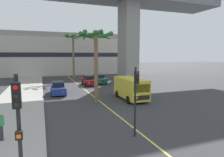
{
  "coord_description": "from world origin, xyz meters",
  "views": [
    {
      "loc": [
        -5.68,
        -1.41,
        4.89
      ],
      "look_at": [
        0.0,
        14.0,
        2.87
      ],
      "focal_mm": 30.86,
      "sensor_mm": 36.0,
      "label": 1
    }
  ],
  "objects_px": {
    "traffic_light_left_sidewalk_corner": "(19,124)",
    "pedestrian_near_crosswalk": "(1,126)",
    "car_queue_second": "(58,88)",
    "traffic_light_median_near": "(136,92)",
    "palm_tree_near_median": "(96,46)",
    "car_queue_front": "(99,79)",
    "car_queue_third": "(89,81)",
    "delivery_van": "(131,88)",
    "palm_tree_mid_median": "(73,44)"
  },
  "relations": [
    {
      "from": "traffic_light_left_sidewalk_corner",
      "to": "pedestrian_near_crosswalk",
      "type": "bearing_deg",
      "value": 105.27
    },
    {
      "from": "car_queue_second",
      "to": "traffic_light_left_sidewalk_corner",
      "type": "distance_m",
      "value": 18.94
    },
    {
      "from": "traffic_light_median_near",
      "to": "palm_tree_near_median",
      "type": "relative_size",
      "value": 0.57
    },
    {
      "from": "car_queue_front",
      "to": "car_queue_second",
      "type": "xyz_separation_m",
      "value": [
        -7.43,
        -7.05,
        0.0
      ]
    },
    {
      "from": "traffic_light_median_near",
      "to": "pedestrian_near_crosswalk",
      "type": "height_order",
      "value": "traffic_light_median_near"
    },
    {
      "from": "traffic_light_median_near",
      "to": "palm_tree_near_median",
      "type": "distance_m",
      "value": 9.36
    },
    {
      "from": "car_queue_second",
      "to": "palm_tree_near_median",
      "type": "relative_size",
      "value": 0.57
    },
    {
      "from": "car_queue_third",
      "to": "delivery_van",
      "type": "bearing_deg",
      "value": -80.83
    },
    {
      "from": "traffic_light_left_sidewalk_corner",
      "to": "traffic_light_median_near",
      "type": "relative_size",
      "value": 1.0
    },
    {
      "from": "traffic_light_left_sidewalk_corner",
      "to": "palm_tree_mid_median",
      "type": "xyz_separation_m",
      "value": [
        6.98,
        33.92,
        4.17
      ]
    },
    {
      "from": "delivery_van",
      "to": "traffic_light_median_near",
      "type": "xyz_separation_m",
      "value": [
        -4.01,
        -8.97,
        1.43
      ]
    },
    {
      "from": "palm_tree_near_median",
      "to": "car_queue_second",
      "type": "bearing_deg",
      "value": 118.98
    },
    {
      "from": "pedestrian_near_crosswalk",
      "to": "palm_tree_mid_median",
      "type": "bearing_deg",
      "value": 73.17
    },
    {
      "from": "car_queue_front",
      "to": "car_queue_third",
      "type": "xyz_separation_m",
      "value": [
        -2.07,
        -1.1,
        0.0
      ]
    },
    {
      "from": "car_queue_front",
      "to": "traffic_light_left_sidewalk_corner",
      "type": "height_order",
      "value": "traffic_light_left_sidewalk_corner"
    },
    {
      "from": "traffic_light_median_near",
      "to": "palm_tree_near_median",
      "type": "height_order",
      "value": "palm_tree_near_median"
    },
    {
      "from": "traffic_light_median_near",
      "to": "pedestrian_near_crosswalk",
      "type": "bearing_deg",
      "value": 166.0
    },
    {
      "from": "palm_tree_near_median",
      "to": "car_queue_third",
      "type": "bearing_deg",
      "value": 80.13
    },
    {
      "from": "traffic_light_left_sidewalk_corner",
      "to": "traffic_light_median_near",
      "type": "height_order",
      "value": "traffic_light_left_sidewalk_corner"
    },
    {
      "from": "car_queue_third",
      "to": "traffic_light_left_sidewalk_corner",
      "type": "xyz_separation_m",
      "value": [
        -7.95,
        -24.58,
        2.14
      ]
    },
    {
      "from": "delivery_van",
      "to": "palm_tree_near_median",
      "type": "distance_m",
      "value": 6.02
    },
    {
      "from": "traffic_light_median_near",
      "to": "palm_tree_mid_median",
      "type": "bearing_deg",
      "value": 87.82
    },
    {
      "from": "traffic_light_median_near",
      "to": "palm_tree_mid_median",
      "type": "distance_m",
      "value": 30.39
    },
    {
      "from": "car_queue_second",
      "to": "car_queue_third",
      "type": "xyz_separation_m",
      "value": [
        5.36,
        5.94,
        0.0
      ]
    },
    {
      "from": "delivery_van",
      "to": "palm_tree_mid_median",
      "type": "height_order",
      "value": "palm_tree_mid_median"
    },
    {
      "from": "car_queue_third",
      "to": "traffic_light_left_sidewalk_corner",
      "type": "height_order",
      "value": "traffic_light_left_sidewalk_corner"
    },
    {
      "from": "car_queue_third",
      "to": "palm_tree_mid_median",
      "type": "bearing_deg",
      "value": 95.9
    },
    {
      "from": "traffic_light_left_sidewalk_corner",
      "to": "delivery_van",
      "type": "bearing_deg",
      "value": 52.5
    },
    {
      "from": "car_queue_front",
      "to": "traffic_light_median_near",
      "type": "height_order",
      "value": "traffic_light_median_near"
    },
    {
      "from": "car_queue_second",
      "to": "pedestrian_near_crosswalk",
      "type": "relative_size",
      "value": 2.57
    },
    {
      "from": "traffic_light_left_sidewalk_corner",
      "to": "palm_tree_near_median",
      "type": "distance_m",
      "value": 14.29
    },
    {
      "from": "palm_tree_near_median",
      "to": "traffic_light_left_sidewalk_corner",
      "type": "bearing_deg",
      "value": -114.85
    },
    {
      "from": "car_queue_second",
      "to": "palm_tree_mid_median",
      "type": "relative_size",
      "value": 0.46
    },
    {
      "from": "car_queue_front",
      "to": "delivery_van",
      "type": "bearing_deg",
      "value": -90.75
    },
    {
      "from": "car_queue_third",
      "to": "delivery_van",
      "type": "distance_m",
      "value": 11.92
    },
    {
      "from": "car_queue_front",
      "to": "delivery_van",
      "type": "distance_m",
      "value": 12.87
    },
    {
      "from": "delivery_van",
      "to": "traffic_light_left_sidewalk_corner",
      "type": "height_order",
      "value": "traffic_light_left_sidewalk_corner"
    },
    {
      "from": "palm_tree_mid_median",
      "to": "palm_tree_near_median",
      "type": "bearing_deg",
      "value": -92.98
    },
    {
      "from": "car_queue_second",
      "to": "palm_tree_mid_median",
      "type": "bearing_deg",
      "value": 73.94
    },
    {
      "from": "car_queue_third",
      "to": "palm_tree_near_median",
      "type": "xyz_separation_m",
      "value": [
        -2.07,
        -11.89,
        5.09
      ]
    },
    {
      "from": "palm_tree_near_median",
      "to": "palm_tree_mid_median",
      "type": "bearing_deg",
      "value": 87.02
    },
    {
      "from": "palm_tree_mid_median",
      "to": "car_queue_second",
      "type": "bearing_deg",
      "value": -106.06
    },
    {
      "from": "traffic_light_left_sidewalk_corner",
      "to": "pedestrian_near_crosswalk",
      "type": "xyz_separation_m",
      "value": [
        -1.56,
        5.7,
        -1.87
      ]
    },
    {
      "from": "traffic_light_left_sidewalk_corner",
      "to": "palm_tree_mid_median",
      "type": "relative_size",
      "value": 0.46
    },
    {
      "from": "car_queue_front",
      "to": "traffic_light_left_sidewalk_corner",
      "type": "distance_m",
      "value": 27.65
    },
    {
      "from": "car_queue_front",
      "to": "car_queue_third",
      "type": "relative_size",
      "value": 1.0
    },
    {
      "from": "car_queue_front",
      "to": "car_queue_third",
      "type": "bearing_deg",
      "value": -151.91
    },
    {
      "from": "car_queue_third",
      "to": "palm_tree_near_median",
      "type": "bearing_deg",
      "value": -99.87
    },
    {
      "from": "traffic_light_median_near",
      "to": "pedestrian_near_crosswalk",
      "type": "xyz_separation_m",
      "value": [
        -7.39,
        1.84,
        -1.72
      ]
    },
    {
      "from": "car_queue_second",
      "to": "palm_tree_mid_median",
      "type": "distance_m",
      "value": 17.11
    }
  ]
}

